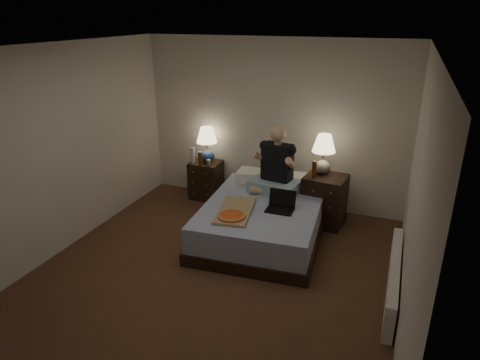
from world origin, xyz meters
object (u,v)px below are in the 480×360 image
at_px(person, 276,160).
at_px(radiator, 393,279).
at_px(soda_can, 209,163).
at_px(lamp_left, 207,145).
at_px(lamp_right, 323,154).
at_px(laptop, 280,202).
at_px(nightstand_left, 206,180).
at_px(bed, 263,220).
at_px(water_bottle, 193,155).
at_px(beer_bottle_left, 200,159).
at_px(nightstand_right, 324,200).
at_px(pizza_box, 232,216).
at_px(beer_bottle_right, 314,169).

height_order(person, radiator, person).
bearing_deg(soda_can, lamp_left, 120.89).
distance_m(lamp_right, person, 0.67).
height_order(soda_can, laptop, laptop).
xyz_separation_m(nightstand_left, lamp_left, (0.02, 0.03, 0.58)).
bearing_deg(bed, water_bottle, 146.04).
bearing_deg(beer_bottle_left, nightstand_right, -1.23).
distance_m(nightstand_right, pizza_box, 1.55).
height_order(lamp_left, beer_bottle_right, lamp_left).
height_order(water_bottle, pizza_box, water_bottle).
relative_size(lamp_right, person, 0.60).
height_order(lamp_left, radiator, lamp_left).
distance_m(beer_bottle_left, beer_bottle_right, 1.79).
bearing_deg(beer_bottle_right, radiator, -48.65).
distance_m(beer_bottle_left, person, 1.33).
height_order(nightstand_left, lamp_right, lamp_right).
height_order(bed, soda_can, soda_can).
xyz_separation_m(nightstand_right, pizza_box, (-0.89, -1.26, 0.17)).
bearing_deg(nightstand_right, lamp_left, 178.51).
relative_size(water_bottle, pizza_box, 0.33).
relative_size(lamp_left, beer_bottle_left, 2.43).
distance_m(water_bottle, laptop, 1.95).
bearing_deg(bed, nightstand_left, 139.66).
bearing_deg(nightstand_left, person, -20.05).
bearing_deg(laptop, person, 111.63).
bearing_deg(lamp_left, radiator, -29.69).
xyz_separation_m(bed, soda_can, (-1.15, 0.78, 0.41)).
height_order(bed, lamp_right, lamp_right).
bearing_deg(person, pizza_box, -93.34).
height_order(beer_bottle_left, person, person).
relative_size(lamp_left, lamp_right, 1.00).
relative_size(bed, laptop, 5.70).
xyz_separation_m(water_bottle, beer_bottle_left, (0.17, -0.09, -0.01)).
height_order(person, laptop, person).
bearing_deg(beer_bottle_right, soda_can, 173.78).
bearing_deg(beer_bottle_right, beer_bottle_left, 176.04).
bearing_deg(water_bottle, soda_can, -6.70).
bearing_deg(beer_bottle_right, water_bottle, 173.71).
bearing_deg(soda_can, radiator, -27.94).
relative_size(bed, pizza_box, 2.55).
relative_size(pizza_box, radiator, 0.47).
bearing_deg(bed, lamp_left, 138.35).
distance_m(nightstand_right, person, 0.92).
relative_size(nightstand_right, pizza_box, 0.94).
bearing_deg(pizza_box, nightstand_right, 45.37).
height_order(nightstand_left, person, person).
distance_m(beer_bottle_right, person, 0.54).
height_order(beer_bottle_left, beer_bottle_right, beer_bottle_right).
bearing_deg(person, beer_bottle_left, 177.14).
bearing_deg(lamp_right, nightstand_right, -51.23).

